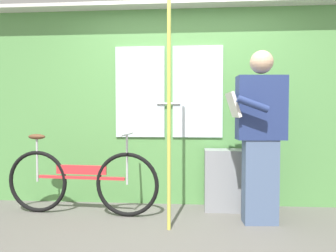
{
  "coord_description": "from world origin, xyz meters",
  "views": [
    {
      "loc": [
        0.08,
        -2.73,
        1.13
      ],
      "look_at": [
        -0.16,
        0.5,
        0.99
      ],
      "focal_mm": 33.55,
      "sensor_mm": 36.0,
      "label": 1
    }
  ],
  "objects_px": {
    "bicycle_near_door": "(81,181)",
    "trash_bin_by_wall": "(224,180)",
    "passenger_reading_newspaper": "(260,133)",
    "handrail_pole": "(169,106)"
  },
  "relations": [
    {
      "from": "passenger_reading_newspaper",
      "to": "handrail_pole",
      "type": "distance_m",
      "value": 0.97
    },
    {
      "from": "trash_bin_by_wall",
      "to": "handrail_pole",
      "type": "bearing_deg",
      "value": -131.26
    },
    {
      "from": "bicycle_near_door",
      "to": "trash_bin_by_wall",
      "type": "height_order",
      "value": "bicycle_near_door"
    },
    {
      "from": "bicycle_near_door",
      "to": "passenger_reading_newspaper",
      "type": "height_order",
      "value": "passenger_reading_newspaper"
    },
    {
      "from": "bicycle_near_door",
      "to": "trash_bin_by_wall",
      "type": "relative_size",
      "value": 2.48
    },
    {
      "from": "trash_bin_by_wall",
      "to": "passenger_reading_newspaper",
      "type": "bearing_deg",
      "value": -53.29
    },
    {
      "from": "bicycle_near_door",
      "to": "passenger_reading_newspaper",
      "type": "xyz_separation_m",
      "value": [
        1.91,
        -0.14,
        0.55
      ]
    },
    {
      "from": "trash_bin_by_wall",
      "to": "bicycle_near_door",
      "type": "bearing_deg",
      "value": -169.84
    },
    {
      "from": "bicycle_near_door",
      "to": "trash_bin_by_wall",
      "type": "bearing_deg",
      "value": 14.04
    },
    {
      "from": "bicycle_near_door",
      "to": "passenger_reading_newspaper",
      "type": "relative_size",
      "value": 1.0
    }
  ]
}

